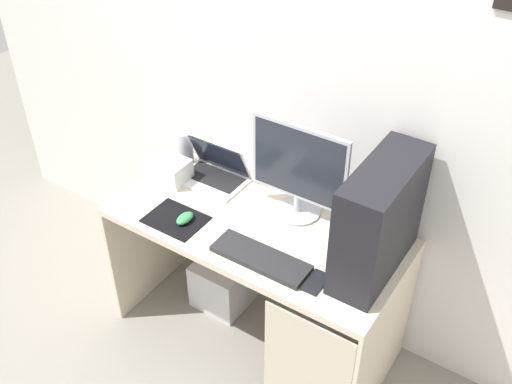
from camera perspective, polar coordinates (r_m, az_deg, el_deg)
ground_plane at (r=3.13m, az=-0.00°, el=-13.40°), size 8.00×8.00×0.00m
wall_back at (r=2.55m, az=4.40°, el=10.99°), size 4.00×0.05×2.60m
desk at (r=2.70m, az=0.17°, el=-5.90°), size 1.33×0.61×0.73m
pc_tower at (r=2.31m, az=11.78°, el=-2.61°), size 0.19×0.49×0.48m
monitor at (r=2.54m, az=4.11°, el=2.02°), size 0.46×0.21×0.45m
laptop at (r=2.87m, az=-3.99°, el=1.98°), size 0.32×0.23×0.21m
speaker at (r=2.98m, az=-6.78°, el=4.29°), size 0.07×0.07×0.17m
projector at (r=2.89m, az=-8.41°, el=2.17°), size 0.20×0.14×0.11m
keyboard at (r=2.44m, az=0.46°, el=-6.37°), size 0.42×0.14×0.02m
mousepad at (r=2.66m, az=-7.72°, el=-2.62°), size 0.26×0.20×0.00m
mouse_left at (r=2.63m, az=-6.86°, el=-2.52°), size 0.06×0.10×0.03m
cell_phone at (r=2.36m, az=5.76°, el=-8.62°), size 0.07×0.13×0.01m
subwoofer at (r=3.19m, az=-3.15°, el=-8.64°), size 0.27×0.27×0.27m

